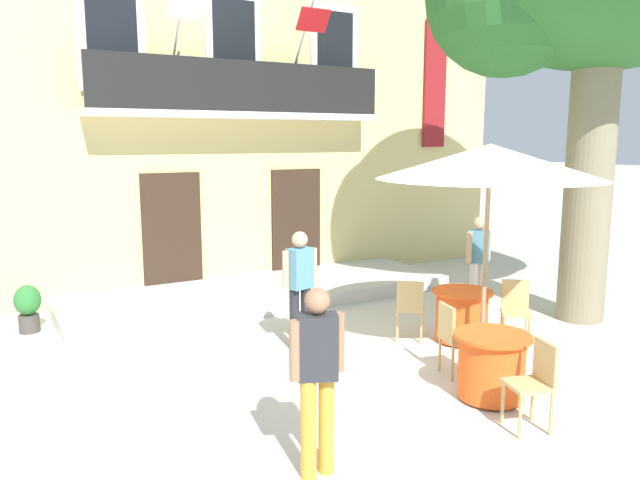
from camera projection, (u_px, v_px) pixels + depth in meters
name	position (u px, v px, depth m)	size (l,w,h in m)	color
ground_plane	(383.00, 367.00, 7.86)	(120.00, 120.00, 0.00)	beige
building_facade	(199.00, 100.00, 13.25)	(13.00, 5.09, 7.50)	#DBC67F
entrance_step_platform	(262.00, 292.00, 11.20)	(7.05, 2.22, 0.25)	silver
cafe_table_near_tree	(491.00, 366.00, 6.86)	(0.86, 0.86, 0.76)	#EA561E
cafe_chair_near_tree_0	(454.00, 334.00, 7.53)	(0.49, 0.49, 0.91)	tan
cafe_chair_near_tree_1	(535.00, 379.00, 6.13)	(0.50, 0.50, 0.91)	tan
cafe_table_middle	(462.00, 315.00, 8.82)	(0.86, 0.86, 0.76)	#EA561E
cafe_chair_middle_0	(410.00, 306.00, 8.82)	(0.56, 0.56, 0.91)	tan
cafe_chair_middle_1	(515.00, 307.00, 8.73)	(0.56, 0.56, 0.91)	tan
cafe_umbrella	(490.00, 163.00, 7.77)	(2.90, 2.90, 2.85)	#997A56
ground_planter_left	(28.00, 306.00, 9.25)	(0.39, 0.39, 0.73)	#47423D
pedestrian_near_entrance	(317.00, 371.00, 5.21)	(0.53, 0.34, 1.68)	gold
pedestrian_mid_plaza	(300.00, 283.00, 8.43)	(0.53, 0.30, 1.66)	#232328
pedestrian_by_tree	(478.00, 258.00, 10.42)	(0.53, 0.40, 1.61)	silver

